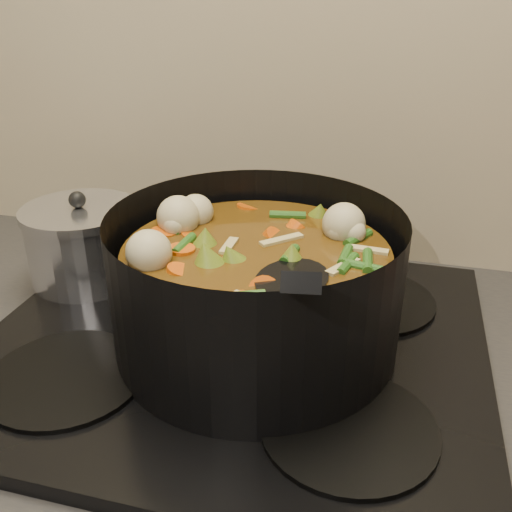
# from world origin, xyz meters

# --- Properties ---
(stovetop) EXTENTS (0.62, 0.54, 0.03)m
(stovetop) POSITION_xyz_m (0.00, 1.93, 0.92)
(stovetop) COLOR black
(stovetop) RESTS_ON counter
(stockpot) EXTENTS (0.35, 0.45, 0.25)m
(stockpot) POSITION_xyz_m (0.03, 1.92, 1.01)
(stockpot) COLOR black
(stockpot) RESTS_ON stovetop
(saucepan) EXTENTS (0.17, 0.17, 0.14)m
(saucepan) POSITION_xyz_m (-0.26, 2.03, 0.99)
(saucepan) COLOR silver
(saucepan) RESTS_ON stovetop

